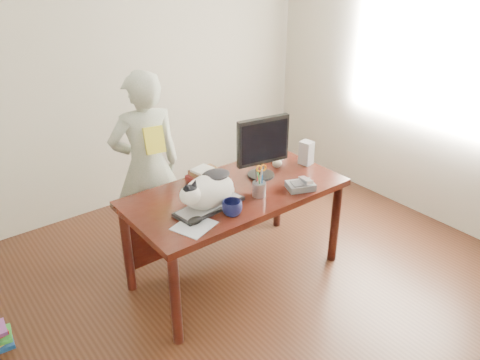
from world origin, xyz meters
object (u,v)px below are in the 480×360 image
object	(u,v)px
monitor	(263,144)
book_stack	(204,174)
baseball	(277,163)
pen_cup	(259,187)
mouse	(195,221)
calculator	(273,155)
cat	(207,191)
speaker	(306,153)
keyboard	(209,206)
person	(147,166)
phone	(301,185)
desk	(230,203)
coffee_mug	(232,208)

from	to	relation	value
monitor	book_stack	xyz separation A→B (m)	(-0.37, 0.25, -0.23)
baseball	book_stack	bearing A→B (deg)	161.33
pen_cup	book_stack	distance (m)	0.49
mouse	baseball	xyz separation A→B (m)	(0.98, 0.31, 0.01)
baseball	calculator	bearing A→B (deg)	59.22
cat	speaker	xyz separation A→B (m)	(1.04, 0.12, -0.04)
monitor	mouse	xyz separation A→B (m)	(-0.78, -0.26, -0.24)
monitor	baseball	distance (m)	0.31
book_stack	calculator	xyz separation A→B (m)	(0.67, -0.03, -0.01)
cat	book_stack	distance (m)	0.48
keyboard	calculator	distance (m)	0.97
cat	calculator	xyz separation A→B (m)	(0.91, 0.37, -0.11)
person	mouse	bearing A→B (deg)	91.28
monitor	mouse	bearing A→B (deg)	-152.15
keyboard	phone	size ratio (longest dim) A/B	2.24
calculator	pen_cup	bearing A→B (deg)	-151.57
pen_cup	person	bearing A→B (deg)	115.16
keyboard	monitor	size ratio (longest dim) A/B	1.10
desk	speaker	bearing A→B (deg)	-5.00
desk	pen_cup	xyz separation A→B (m)	(0.08, -0.25, 0.21)
keyboard	coffee_mug	bearing A→B (deg)	-76.56
mouse	coffee_mug	bearing A→B (deg)	-32.78
pen_cup	keyboard	bearing A→B (deg)	169.19
coffee_mug	book_stack	size ratio (longest dim) A/B	0.53
pen_cup	coffee_mug	xyz separation A→B (m)	(-0.31, -0.10, -0.01)
pen_cup	phone	world-z (taller)	pen_cup
mouse	speaker	bearing A→B (deg)	-9.37
keyboard	calculator	bearing A→B (deg)	14.48
cat	monitor	distance (m)	0.64
pen_cup	book_stack	size ratio (longest dim) A/B	0.95
monitor	phone	size ratio (longest dim) A/B	2.04
keyboard	person	distance (m)	0.82
keyboard	person	size ratio (longest dim) A/B	0.34
speaker	person	world-z (taller)	person
pen_cup	coffee_mug	size ratio (longest dim) A/B	1.79
person	keyboard	bearing A→B (deg)	103.04
pen_cup	book_stack	world-z (taller)	pen_cup
pen_cup	mouse	world-z (taller)	pen_cup
baseball	person	distance (m)	1.04
keyboard	baseball	size ratio (longest dim) A/B	6.86
mouse	speaker	size ratio (longest dim) A/B	0.65
pen_cup	calculator	xyz separation A→B (m)	(0.52, 0.44, -0.04)
mouse	calculator	size ratio (longest dim) A/B	0.60
baseball	calculator	distance (m)	0.19
calculator	monitor	bearing A→B (deg)	-155.80
keyboard	phone	world-z (taller)	phone
speaker	calculator	xyz separation A→B (m)	(-0.14, 0.25, -0.07)
desk	book_stack	distance (m)	0.30
cat	calculator	distance (m)	0.99
desk	calculator	world-z (taller)	calculator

